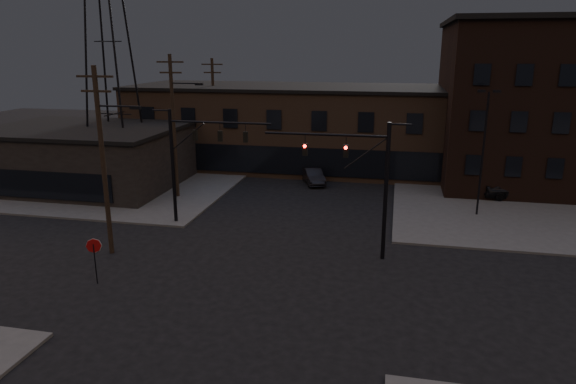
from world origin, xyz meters
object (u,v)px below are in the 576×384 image
object	(u,v)px
traffic_signal_near	(366,176)
parked_car_lot_b	(546,188)
parked_car_lot_a	(512,188)
stop_sign	(94,251)
traffic_signal_far	(190,154)
car_crossing	(313,176)

from	to	relation	value
traffic_signal_near	parked_car_lot_b	bearing A→B (deg)	48.61
traffic_signal_near	parked_car_lot_a	size ratio (longest dim) A/B	1.61
parked_car_lot_b	stop_sign	bearing A→B (deg)	112.00
traffic_signal_far	parked_car_lot_a	world-z (taller)	traffic_signal_far
traffic_signal_near	parked_car_lot_a	world-z (taller)	traffic_signal_near
parked_car_lot_b	car_crossing	bearing A→B (deg)	70.82
traffic_signal_far	parked_car_lot_a	bearing A→B (deg)	25.60
traffic_signal_near	stop_sign	world-z (taller)	traffic_signal_near
parked_car_lot_b	car_crossing	xyz separation A→B (m)	(-19.50, 0.67, -0.17)
parked_car_lot_a	traffic_signal_far	bearing A→B (deg)	102.72
parked_car_lot_a	car_crossing	distance (m)	16.75
stop_sign	parked_car_lot_a	world-z (taller)	stop_sign
traffic_signal_near	stop_sign	xyz separation A→B (m)	(-13.36, -6.49, -3.09)
parked_car_lot_a	car_crossing	bearing A→B (deg)	70.84
parked_car_lot_b	car_crossing	world-z (taller)	parked_car_lot_b
car_crossing	parked_car_lot_a	bearing A→B (deg)	-28.03
stop_sign	car_crossing	bearing A→B (deg)	71.38
stop_sign	car_crossing	world-z (taller)	stop_sign
stop_sign	parked_car_lot_b	size ratio (longest dim) A/B	0.50
parked_car_lot_a	parked_car_lot_b	xyz separation A→B (m)	(2.85, 1.16, -0.13)
traffic_signal_near	traffic_signal_far	bearing A→B (deg)	163.83
parked_car_lot_a	car_crossing	world-z (taller)	parked_car_lot_a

